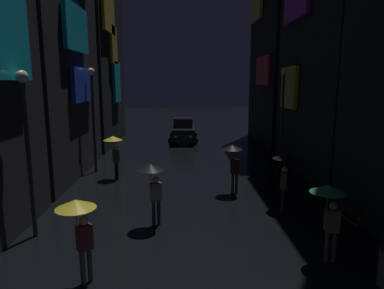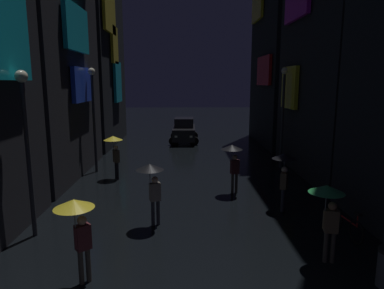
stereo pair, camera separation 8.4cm
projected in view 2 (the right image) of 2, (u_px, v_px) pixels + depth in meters
building_left_mid at (34, 34)px, 16.32m from camera, size 4.25×8.13×13.85m
building_left_far at (88, 57)px, 25.45m from camera, size 4.25×8.56×12.97m
building_right_far at (291, 2)px, 24.87m from camera, size 4.25×8.01×20.78m
pedestrian_far_right_yellow at (114, 145)px, 16.51m from camera, size 0.90×0.90×2.12m
pedestrian_midstreet_left_yellow at (77, 218)px, 7.71m from camera, size 0.90×0.90×2.12m
pedestrian_foreground_right_black at (233, 155)px, 14.28m from camera, size 0.90×0.90×2.12m
pedestrian_near_crossing_black at (152, 177)px, 10.99m from camera, size 0.90×0.90×2.12m
pedestrian_foreground_left_green at (328, 202)px, 8.71m from camera, size 0.90×0.90×2.12m
pedestrian_midstreet_centre_black at (284, 166)px, 12.46m from camera, size 0.90×0.90×2.12m
bicycle_parked_at_storefront at (346, 224)px, 10.50m from camera, size 0.24×1.82×0.96m
car_distant at (184, 131)px, 26.86m from camera, size 2.31×4.18×1.92m
streetlamp_right_far at (283, 106)px, 18.41m from camera, size 0.36×0.36×5.45m
streetlamp_left_near at (26, 134)px, 10.03m from camera, size 0.36×0.36×5.02m
streetlamp_left_far at (93, 108)px, 17.54m from camera, size 0.36×0.36×5.39m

